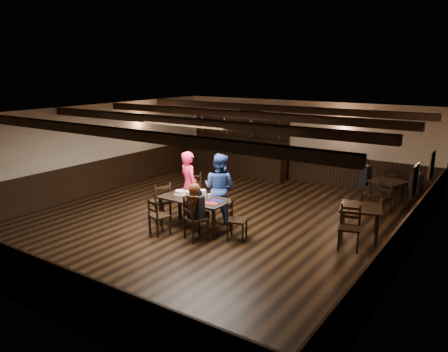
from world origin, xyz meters
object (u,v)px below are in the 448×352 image
Objects in this scene: woman_pink at (189,185)px; man_blue at (219,188)px; dining_table at (195,201)px; chair_near_right at (192,216)px; cake at (180,193)px; chair_near_left at (157,214)px; bar_counter at (237,154)px.

woman_pink reaches higher than man_blue.
chair_near_right is at bearing -57.24° from dining_table.
chair_near_left is at bearing -88.80° from cake.
dining_table is 0.97m from chair_near_left.
bar_counter is (-2.62, 5.97, 0.15)m from chair_near_right.
bar_counter is at bearing 105.65° from chair_near_left.
bar_counter is at bearing -47.30° from woman_pink.
woman_pink is (-0.58, 0.49, 0.19)m from dining_table.
bar_counter reaches higher than chair_near_right.
woman_pink is 5.11m from bar_counter.
woman_pink is at bearing 93.98° from chair_near_left.
man_blue is (-0.22, 1.36, 0.29)m from chair_near_right.
chair_near_left is 0.50× the size of woman_pink.
man_blue is (0.77, 0.23, -0.00)m from woman_pink.
chair_near_left is at bearing 118.04° from woman_pink.
dining_table is 0.79m from woman_pink.
woman_pink is 5.63× the size of cake.
dining_table is 0.52m from cake.
chair_near_left is 0.93m from cake.
woman_pink is 0.80m from man_blue.
chair_near_right is 6.52m from bar_counter.
woman_pink is 0.42× the size of bar_counter.
woman_pink is at bearing 131.22° from chair_near_right.
man_blue is at bearing -139.08° from woman_pink.
cake is (-0.70, -0.67, -0.07)m from man_blue.
cake is at bearing 173.06° from dining_table.
chair_near_right is (0.90, 0.19, 0.07)m from chair_near_left.
dining_table is 0.41× the size of bar_counter.
chair_near_right is 1.17m from cake.
chair_near_right is at bearing -37.27° from cake.
man_blue is 5.60× the size of cake.
chair_near_left is 6.40m from bar_counter.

